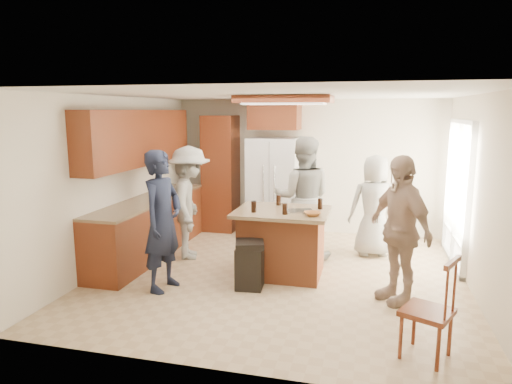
% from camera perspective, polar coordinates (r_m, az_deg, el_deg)
% --- Properties ---
extents(person_front_left, '(0.59, 0.73, 1.81)m').
position_cam_1_polar(person_front_left, '(5.93, -11.59, -3.55)').
color(person_front_left, '#171D2F').
rests_on(person_front_left, ground).
extents(person_behind_left, '(0.99, 0.68, 1.90)m').
position_cam_1_polar(person_behind_left, '(7.13, 5.87, -0.72)').
color(person_behind_left, gray).
rests_on(person_behind_left, ground).
extents(person_behind_right, '(0.87, 0.65, 1.62)m').
position_cam_1_polar(person_behind_right, '(7.44, 14.58, -1.67)').
color(person_behind_right, '#9B9B93').
rests_on(person_behind_right, ground).
extents(person_side_right, '(1.04, 1.17, 1.79)m').
position_cam_1_polar(person_side_right, '(5.70, 17.44, -4.49)').
color(person_side_right, tan).
rests_on(person_side_right, ground).
extents(person_counter, '(0.86, 1.24, 1.76)m').
position_cam_1_polar(person_counter, '(7.16, -8.33, -1.33)').
color(person_counter, gray).
rests_on(person_counter, ground).
extents(left_cabinetry, '(0.64, 3.00, 2.30)m').
position_cam_1_polar(left_cabinetry, '(7.41, -13.58, -0.52)').
color(left_cabinetry, maroon).
rests_on(left_cabinetry, ground).
extents(back_wall_units, '(1.80, 0.60, 2.45)m').
position_cam_1_polar(back_wall_units, '(8.66, -2.77, 4.09)').
color(back_wall_units, maroon).
rests_on(back_wall_units, ground).
extents(refrigerator, '(0.90, 0.76, 1.80)m').
position_cam_1_polar(refrigerator, '(8.45, 2.19, 0.67)').
color(refrigerator, white).
rests_on(refrigerator, ground).
extents(kitchen_island, '(1.28, 1.03, 0.93)m').
position_cam_1_polar(kitchen_island, '(6.45, 3.25, -6.23)').
color(kitchen_island, '#9E4B28').
rests_on(kitchen_island, ground).
extents(island_items, '(0.98, 0.74, 0.15)m').
position_cam_1_polar(island_items, '(6.19, 4.72, -2.15)').
color(island_items, silver).
rests_on(island_items, kitchen_island).
extents(trash_bin, '(0.44, 0.44, 0.63)m').
position_cam_1_polar(trash_bin, '(6.00, -0.80, -9.03)').
color(trash_bin, black).
rests_on(trash_bin, ground).
extents(spindle_chair, '(0.56, 0.56, 0.99)m').
position_cam_1_polar(spindle_chair, '(4.63, 20.86, -13.88)').
color(spindle_chair, maroon).
rests_on(spindle_chair, ground).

